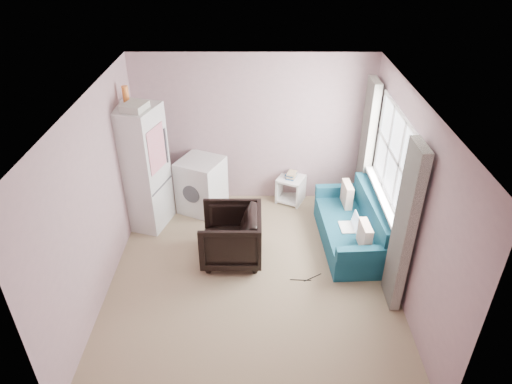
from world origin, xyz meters
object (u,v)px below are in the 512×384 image
armchair (231,234)px  sofa (354,229)px  washing_machine (201,184)px  side_table (291,187)px  fridge (140,167)px

armchair → sofa: armchair is taller
washing_machine → side_table: bearing=34.0°
fridge → sofa: 3.31m
armchair → sofa: 1.83m
armchair → washing_machine: size_ratio=0.94×
washing_machine → sofa: (2.33, -0.96, -0.19)m
fridge → side_table: 2.52m
fridge → washing_machine: size_ratio=2.44×
armchair → fridge: size_ratio=0.39×
armchair → side_table: 1.80m
washing_machine → sofa: bearing=2.2°
side_table → sofa: sofa is taller
side_table → armchair: bearing=-121.6°
washing_machine → sofa: 2.53m
fridge → armchair: bearing=-16.5°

